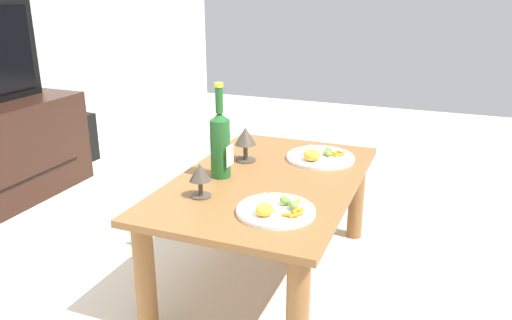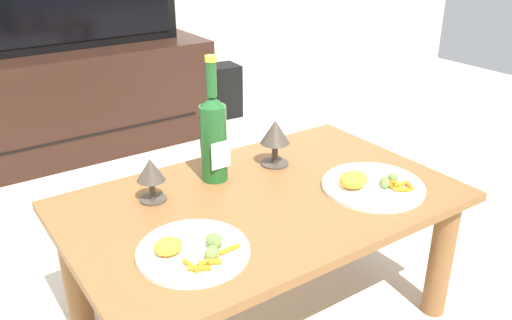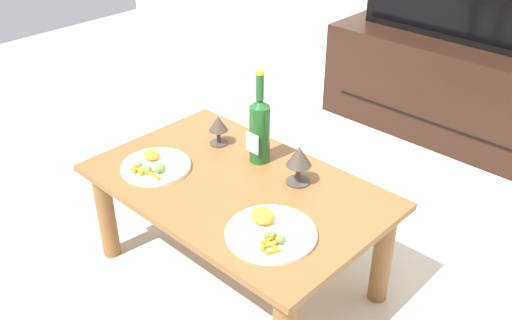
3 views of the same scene
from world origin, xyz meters
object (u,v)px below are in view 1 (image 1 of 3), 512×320
dining_table (268,197)px  goblet_left (200,174)px  goblet_right (245,138)px  wine_bottle (220,142)px  dinner_plate_left (276,209)px  floor_speaker (79,138)px  dinner_plate_right (320,156)px

dining_table → goblet_left: 0.34m
goblet_right → goblet_left: bearing=-180.0°
wine_bottle → goblet_right: (0.20, -0.02, -0.04)m
wine_bottle → dinner_plate_left: 0.40m
floor_speaker → dinner_plate_right: (-0.59, -1.77, 0.28)m
dinner_plate_left → floor_speaker: bearing=57.0°
wine_bottle → dinner_plate_left: wine_bottle is taller
goblet_right → dinner_plate_right: (0.13, -0.28, -0.09)m
dining_table → goblet_right: (0.15, 0.15, 0.18)m
wine_bottle → goblet_left: wine_bottle is taller
dinner_plate_left → dinner_plate_right: size_ratio=0.90×
wine_bottle → dining_table: bearing=-73.9°
dining_table → goblet_right: size_ratio=7.29×
goblet_left → dinner_plate_left: 0.30m
floor_speaker → dinner_plate_right: dinner_plate_right is taller
floor_speaker → wine_bottle: (-0.92, -1.47, 0.40)m
dinner_plate_left → wine_bottle: bearing=52.5°
wine_bottle → goblet_left: size_ratio=2.99×
wine_bottle → dinner_plate_right: wine_bottle is taller
dining_table → dinner_plate_left: 0.33m
wine_bottle → dinner_plate_right: size_ratio=1.26×
dinner_plate_right → dining_table: bearing=155.4°
goblet_left → wine_bottle: bearing=5.0°
goblet_left → dinner_plate_right: 0.61m
wine_bottle → goblet_left: (-0.20, -0.02, -0.06)m
dining_table → floor_speaker: 1.87m
floor_speaker → goblet_left: size_ratio=2.62×
dinner_plate_left → dinner_plate_right: 0.56m
dining_table → wine_bottle: bearing=106.1°
floor_speaker → dinner_plate_left: (-1.15, -1.78, 0.27)m
wine_bottle → goblet_left: 0.21m
wine_bottle → dinner_plate_left: (-0.23, -0.31, -0.13)m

